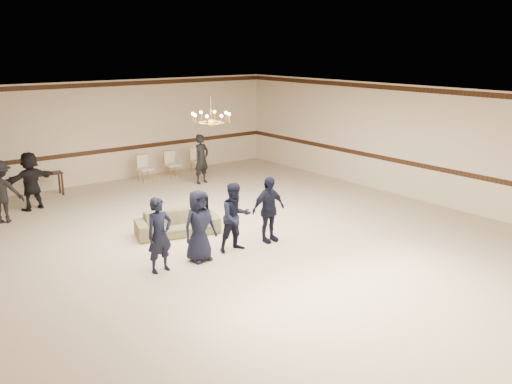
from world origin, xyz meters
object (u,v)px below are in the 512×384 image
Objects in this scene: adult_left at (1,192)px; banquet_chair_left at (145,169)px; chandelier at (211,108)px; boy_d at (268,209)px; adult_right at (202,159)px; settee at (177,223)px; boy_b at (199,226)px; banquet_chair_right at (198,161)px; adult_mid at (31,181)px; boy_c at (236,217)px; console_table at (48,185)px; boy_a at (160,235)px; banquet_chair_mid at (172,165)px.

adult_left is 1.81× the size of banquet_chair_left.
boy_d is (0.49, -1.49, -2.13)m from chandelier.
adult_left is 6.01m from adult_right.
boy_d is at bearing -71.72° from chandelier.
boy_b is at bearing -88.23° from settee.
banquet_chair_right is (2.81, 5.16, -2.44)m from chandelier.
adult_mid is at bearing 132.63° from settee.
boy_b and boy_c have the same top height.
boy_d reaches higher than banquet_chair_left.
console_table is (-4.35, 1.47, -0.44)m from adult_right.
adult_mid is at bearing -118.06° from adult_left.
boy_c is 0.78× the size of settee.
chandelier is at bearing 5.64° from settee.
settee is 4.64m from adult_mid.
boy_a is 1.72× the size of banquet_chair_mid.
boy_d is at bearing 106.42° from adult_mid.
settee is 5.28m from banquet_chair_left.
adult_mid is at bearing 119.24° from boy_c.
console_table is (-4.00, 0.20, -0.09)m from banquet_chair_mid.
chandelier reaches higher than banquet_chair_left.
boy_a reaches higher than banquet_chair_left.
settee is 1.21× the size of adult_left.
boy_a is at bearing -174.40° from boy_c.
chandelier is at bearing -110.25° from banquet_chair_mid.
banquet_chair_right is (3.22, 6.65, -0.31)m from boy_c.
boy_c is at bearing -129.70° from adult_right.
adult_right reaches higher than banquet_chair_right.
adult_left is at bearing 23.61° from adult_mid.
banquet_chair_mid is (5.65, 1.57, -0.35)m from adult_left.
banquet_chair_right is at bearing 174.33° from adult_mid.
boy_c is 1.72× the size of banquet_chair_mid.
chandelier is at bearing 108.61° from boy_d.
boy_d is 7.05m from banquet_chair_right.
adult_right is 1.36m from banquet_chair_mid.
adult_right is at bearing -15.63° from console_table.
console_table is at bearing -177.15° from banquet_chair_right.
settee is at bearing -119.25° from banquet_chair_mid.
banquet_chair_mid is at bearing 0.17° from console_table.
banquet_chair_right is (1.00, 0.00, 0.00)m from banquet_chair_mid.
boy_a is (-2.21, -1.49, -2.13)m from chandelier.
boy_a is 1.00× the size of boy_c.
adult_mid reaches higher than settee.
boy_d is (1.80, 0.00, 0.00)m from boy_b.
adult_mid is (-2.94, 4.30, -2.09)m from chandelier.
banquet_chair_left is at bearing -0.78° from console_table.
boy_c is 7.09m from console_table.
settee is 2.32× the size of console_table.
adult_left is 4.92m from banquet_chair_left.
boy_c is 0.95× the size of adult_mid.
banquet_chair_mid is at bearing -174.86° from banquet_chair_right.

